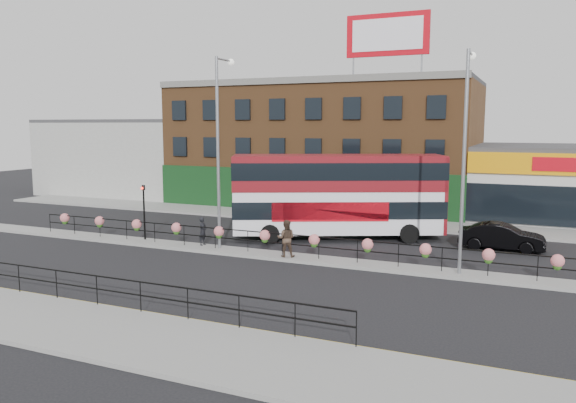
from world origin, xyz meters
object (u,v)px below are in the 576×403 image
at_px(double_decker_bus, 339,188).
at_px(lamp_column_east, 465,142).
at_px(pedestrian_a, 203,231).
at_px(car, 502,237).
at_px(pedestrian_b, 286,238).
at_px(lamp_column_west, 220,136).

height_order(double_decker_bus, lamp_column_east, lamp_column_east).
bearing_deg(pedestrian_a, car, -67.75).
distance_m(double_decker_bus, pedestrian_b, 6.47).
relative_size(pedestrian_a, lamp_column_west, 0.15).
relative_size(double_decker_bus, lamp_column_west, 1.22).
bearing_deg(lamp_column_west, pedestrian_b, -8.79).
distance_m(pedestrian_a, lamp_column_west, 5.41).
height_order(pedestrian_a, lamp_column_west, lamp_column_west).
bearing_deg(lamp_column_west, double_decker_bus, 48.55).
xyz_separation_m(pedestrian_b, lamp_column_east, (8.46, 0.44, 4.92)).
bearing_deg(car, lamp_column_east, 168.26).
xyz_separation_m(pedestrian_b, lamp_column_west, (-4.13, 0.64, 5.10)).
xyz_separation_m(pedestrian_a, lamp_column_east, (13.83, -0.25, 5.08)).
relative_size(pedestrian_b, lamp_column_east, 0.19).
xyz_separation_m(double_decker_bus, pedestrian_a, (-6.08, -5.42, -2.15)).
bearing_deg(car, pedestrian_b, 125.44).
bearing_deg(double_decker_bus, car, 4.21).
distance_m(car, pedestrian_b, 12.00).
distance_m(car, lamp_column_east, 8.38).
bearing_deg(lamp_column_east, pedestrian_a, 178.95).
relative_size(pedestrian_a, pedestrian_b, 0.83).
distance_m(car, lamp_column_west, 16.25).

